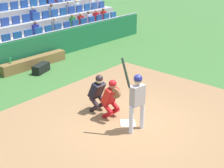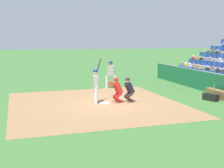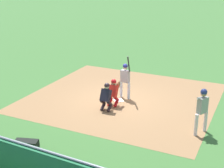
# 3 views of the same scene
# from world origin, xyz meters

# --- Properties ---
(ground_plane) EXTENTS (160.00, 160.00, 0.00)m
(ground_plane) POSITION_xyz_m (0.00, 0.00, 0.00)
(ground_plane) COLOR #3B6931
(infield_dirt_patch) EXTENTS (9.05, 8.52, 0.01)m
(infield_dirt_patch) POSITION_xyz_m (0.00, 0.50, 0.00)
(infield_dirt_patch) COLOR #916A45
(infield_dirt_patch) RESTS_ON ground_plane
(home_plate_marker) EXTENTS (0.62, 0.62, 0.02)m
(home_plate_marker) POSITION_xyz_m (0.00, 0.00, 0.02)
(home_plate_marker) COLOR white
(home_plate_marker) RESTS_ON infield_dirt_patch
(batter_at_plate) EXTENTS (0.60, 0.51, 2.22)m
(batter_at_plate) POSITION_xyz_m (0.14, 0.44, 1.08)
(batter_at_plate) COLOR silver
(batter_at_plate) RESTS_ON ground_plane
(catcher_crouching) EXTENTS (0.47, 0.72, 1.29)m
(catcher_crouching) POSITION_xyz_m (0.06, -0.63, 0.72)
(catcher_crouching) COLOR #AF1116
(catcher_crouching) RESTS_ON ground_plane
(home_plate_umpire) EXTENTS (0.47, 0.48, 1.28)m
(home_plate_umpire) POSITION_xyz_m (0.02, -1.25, 0.70)
(home_plate_umpire) COLOR black
(home_plate_umpire) RESTS_ON ground_plane
(dugout_wall) EXTENTS (17.09, 0.24, 1.24)m
(dugout_wall) POSITION_xyz_m (0.00, -6.80, 0.59)
(dugout_wall) COLOR #1B633A
(dugout_wall) RESTS_ON ground_plane
(water_bottle_on_bench) EXTENTS (0.07, 0.07, 0.24)m
(water_bottle_on_bench) POSITION_xyz_m (0.09, -6.29, 0.56)
(water_bottle_on_bench) COLOR green
(water_bottle_on_bench) RESTS_ON dugout_bench
(equipment_duffel_bag) EXTENTS (0.89, 0.61, 0.36)m
(equipment_duffel_bag) POSITION_xyz_m (-0.83, -5.49, 0.18)
(equipment_duffel_bag) COLOR black
(equipment_duffel_bag) RESTS_ON ground_plane
(on_deck_batter) EXTENTS (0.41, 0.67, 1.82)m
(on_deck_batter) POSITION_xyz_m (4.23, -1.47, 1.11)
(on_deck_batter) COLOR silver
(on_deck_batter) RESTS_ON ground_plane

